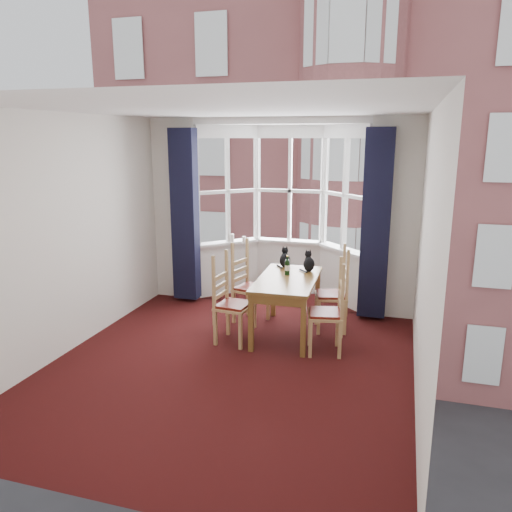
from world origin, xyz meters
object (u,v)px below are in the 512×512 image
at_px(chair_left_near, 227,305).
at_px(cat_left, 285,259).
at_px(dining_table, 287,285).
at_px(cat_right, 309,263).
at_px(chair_right_far, 338,296).
at_px(chair_right_near, 333,315).
at_px(candle_tall, 232,238).
at_px(candle_short, 244,239).
at_px(wine_bottle, 287,266).
at_px(chair_left_far, 246,288).

relative_size(chair_left_near, cat_left, 3.22).
xyz_separation_m(dining_table, cat_right, (0.20, 0.42, 0.21)).
distance_m(dining_table, cat_left, 0.61).
bearing_deg(chair_right_far, chair_right_near, -87.17).
height_order(cat_left, candle_tall, cat_left).
bearing_deg(candle_tall, dining_table, -49.27).
bearing_deg(chair_right_far, candle_tall, 149.38).
distance_m(chair_left_near, candle_short, 2.00).
relative_size(chair_right_near, wine_bottle, 3.55).
bearing_deg(candle_short, candle_tall, -170.96).
relative_size(dining_table, chair_left_far, 1.51).
bearing_deg(wine_bottle, chair_left_far, 163.38).
height_order(dining_table, cat_right, cat_right).
xyz_separation_m(chair_left_far, candle_short, (-0.39, 1.14, 0.44)).
height_order(wine_bottle, candle_tall, wine_bottle).
distance_m(chair_left_near, chair_right_near, 1.31).
bearing_deg(dining_table, chair_left_far, 153.20).
distance_m(dining_table, candle_tall, 1.94).
distance_m(chair_right_far, candle_short, 2.07).
bearing_deg(cat_left, chair_left_far, -157.27).
bearing_deg(wine_bottle, candle_short, 127.57).
relative_size(candle_tall, candle_short, 1.40).
xyz_separation_m(cat_left, candle_short, (-0.90, 0.93, 0.04)).
height_order(cat_left, candle_short, cat_left).
bearing_deg(candle_short, cat_left, -46.03).
xyz_separation_m(chair_left_far, cat_left, (0.51, 0.21, 0.40)).
bearing_deg(cat_left, cat_right, -19.58).
bearing_deg(dining_table, chair_left_near, -147.55).
height_order(chair_right_far, wine_bottle, wine_bottle).
relative_size(chair_left_near, cat_right, 3.19).
height_order(chair_left_near, chair_right_near, same).
distance_m(chair_left_far, cat_right, 0.96).
bearing_deg(chair_left_near, dining_table, 32.45).
distance_m(chair_left_near, chair_left_far, 0.76).
height_order(chair_left_near, chair_left_far, same).
xyz_separation_m(chair_left_near, wine_bottle, (0.63, 0.57, 0.40)).
relative_size(chair_right_far, cat_left, 3.22).
relative_size(chair_right_near, cat_right, 3.19).
height_order(chair_right_near, cat_left, cat_left).
height_order(chair_left_near, wine_bottle, wine_bottle).
bearing_deg(wine_bottle, chair_right_near, -38.23).
distance_m(chair_left_far, chair_right_far, 1.28).
xyz_separation_m(dining_table, chair_right_near, (0.65, -0.39, -0.19)).
distance_m(dining_table, chair_right_far, 0.73).
bearing_deg(chair_left_far, chair_right_near, -28.90).
distance_m(dining_table, wine_bottle, 0.26).
bearing_deg(cat_left, candle_tall, 140.33).
height_order(chair_left_far, candle_tall, candle_tall).
xyz_separation_m(dining_table, chair_left_far, (-0.67, 0.34, -0.19)).
distance_m(chair_left_far, chair_right_near, 1.50).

